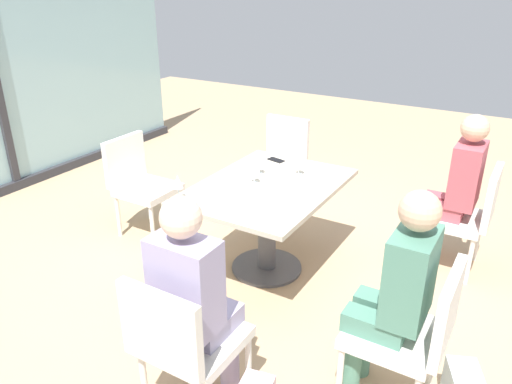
% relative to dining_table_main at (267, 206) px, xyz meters
% --- Properties ---
extents(ground_plane, '(12.00, 12.00, 0.00)m').
position_rel_dining_table_main_xyz_m(ground_plane, '(0.00, 0.00, -0.56)').
color(ground_plane, tan).
extents(dining_table_main, '(1.31, 0.95, 0.73)m').
position_rel_dining_table_main_xyz_m(dining_table_main, '(0.00, 0.00, 0.00)').
color(dining_table_main, '#BCB29E').
rests_on(dining_table_main, ground_plane).
extents(chair_side_end, '(0.50, 0.46, 0.87)m').
position_rel_dining_table_main_xyz_m(chair_side_end, '(-1.47, -0.35, -0.06)').
color(chair_side_end, silver).
rests_on(chair_side_end, ground_plane).
extents(chair_front_left, '(0.46, 0.50, 0.87)m').
position_rel_dining_table_main_xyz_m(chair_front_left, '(-0.79, -1.31, -0.06)').
color(chair_front_left, silver).
rests_on(chair_front_left, ground_plane).
extents(chair_front_right, '(0.46, 0.50, 0.87)m').
position_rel_dining_table_main_xyz_m(chair_front_right, '(0.79, -1.31, -0.06)').
color(chair_front_right, silver).
rests_on(chair_front_right, ground_plane).
extents(chair_far_right, '(0.50, 0.46, 0.87)m').
position_rel_dining_table_main_xyz_m(chair_far_right, '(1.18, 0.52, -0.06)').
color(chair_far_right, silver).
rests_on(chair_far_right, ground_plane).
extents(chair_near_window, '(0.46, 0.51, 0.87)m').
position_rel_dining_table_main_xyz_m(chair_near_window, '(0.00, 1.31, -0.06)').
color(chair_near_window, silver).
rests_on(chair_near_window, ground_plane).
extents(person_side_end, '(0.39, 0.34, 1.26)m').
position_rel_dining_table_main_xyz_m(person_side_end, '(-1.36, -0.35, 0.14)').
color(person_side_end, '#9E93B7').
rests_on(person_side_end, ground_plane).
extents(person_front_left, '(0.34, 0.39, 1.26)m').
position_rel_dining_table_main_xyz_m(person_front_left, '(-0.79, -1.20, 0.14)').
color(person_front_left, '#4C7F6B').
rests_on(person_front_left, ground_plane).
extents(person_front_right, '(0.34, 0.39, 1.26)m').
position_rel_dining_table_main_xyz_m(person_front_right, '(0.79, -1.20, 0.14)').
color(person_front_right, '#B24C56').
rests_on(person_front_right, ground_plane).
extents(wine_glass_0, '(0.07, 0.07, 0.18)m').
position_rel_dining_table_main_xyz_m(wine_glass_0, '(-0.55, 0.40, 0.31)').
color(wine_glass_0, silver).
rests_on(wine_glass_0, dining_table_main).
extents(wine_glass_1, '(0.07, 0.07, 0.18)m').
position_rel_dining_table_main_xyz_m(wine_glass_1, '(0.16, 0.16, 0.31)').
color(wine_glass_1, silver).
rests_on(wine_glass_1, dining_table_main).
extents(wine_glass_2, '(0.07, 0.07, 0.18)m').
position_rel_dining_table_main_xyz_m(wine_glass_2, '(-0.02, 0.10, 0.31)').
color(wine_glass_2, silver).
rests_on(wine_glass_2, dining_table_main).
extents(wine_glass_3, '(0.07, 0.07, 0.18)m').
position_rel_dining_table_main_xyz_m(wine_glass_3, '(0.31, -0.11, 0.31)').
color(wine_glass_3, silver).
rests_on(wine_glass_3, dining_table_main).
extents(coffee_cup, '(0.08, 0.08, 0.09)m').
position_rel_dining_table_main_xyz_m(coffee_cup, '(0.47, 0.03, 0.22)').
color(coffee_cup, white).
rests_on(coffee_cup, dining_table_main).
extents(cell_phone_on_table, '(0.10, 0.16, 0.01)m').
position_rel_dining_table_main_xyz_m(cell_phone_on_table, '(0.50, 0.20, 0.18)').
color(cell_phone_on_table, black).
rests_on(cell_phone_on_table, dining_table_main).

